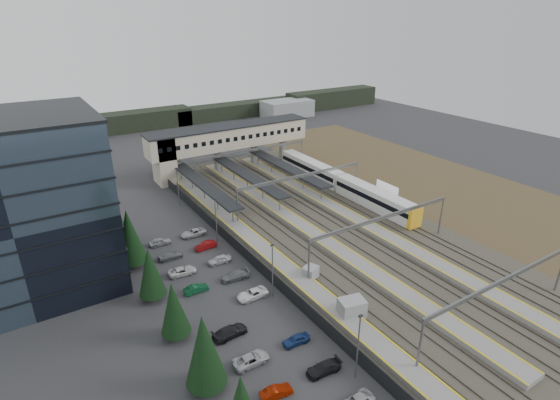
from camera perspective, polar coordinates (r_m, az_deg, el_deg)
ground at (r=70.62m, az=1.22°, el=-7.21°), size 220.00×220.00×0.00m
office_building at (r=67.01m, az=-31.86°, el=-1.07°), size 24.30×18.30×24.30m
conifer_row at (r=57.34m, az=-15.49°, el=-10.42°), size 4.42×49.82×9.50m
car_park at (r=60.46m, az=-6.50°, el=-12.55°), size 10.49×44.46×1.30m
lampposts at (r=65.94m, az=-5.19°, el=-5.36°), size 0.50×53.25×8.07m
fence at (r=71.07m, az=-5.42°, el=-6.18°), size 0.08×90.00×2.00m
relay_cabin_near at (r=57.62m, az=9.35°, el=-13.87°), size 3.67×3.03×2.68m
relay_cabin_far at (r=64.52m, az=3.99°, el=-9.47°), size 2.70×2.52×1.98m
rail_corridor at (r=78.83m, az=4.90°, el=-3.60°), size 34.00×90.00×0.92m
canopies at (r=93.30m, az=-4.30°, el=3.23°), size 23.10×30.00×3.28m
footbridge at (r=105.24m, az=-7.93°, el=7.71°), size 40.40×6.40×11.20m
gantries at (r=76.53m, az=7.54°, el=0.13°), size 28.40×62.28×7.17m
train at (r=94.52m, az=8.00°, el=2.20°), size 3.03×42.10×3.81m
billboard at (r=88.76m, az=13.78°, el=1.10°), size 0.24×5.86×4.95m
scrub_east at (r=102.82m, az=21.03°, el=1.30°), size 34.00×120.00×0.06m
treeline_far at (r=157.53m, az=-10.27°, el=10.90°), size 170.00×19.00×7.00m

